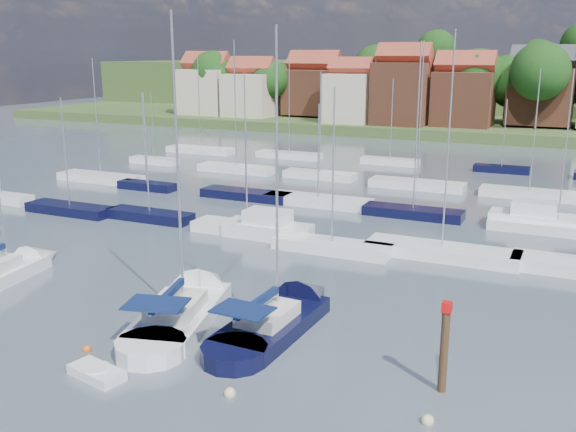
% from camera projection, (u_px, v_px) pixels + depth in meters
% --- Properties ---
extents(ground, '(260.00, 260.00, 0.00)m').
position_uv_depth(ground, '(400.00, 195.00, 66.17)').
color(ground, '#414D58').
rests_on(ground, ground).
extents(sailboat_left, '(3.97, 10.25, 13.65)m').
position_uv_depth(sailboat_left, '(14.00, 269.00, 42.18)').
color(sailboat_left, white).
rests_on(sailboat_left, ground).
extents(sailboat_centre, '(6.62, 13.55, 17.73)m').
position_uv_depth(sailboat_centre, '(191.00, 304.00, 36.46)').
color(sailboat_centre, white).
rests_on(sailboat_centre, ground).
extents(sailboat_navy, '(3.63, 12.30, 16.86)m').
position_uv_depth(sailboat_navy, '(286.00, 315.00, 34.90)').
color(sailboat_navy, black).
rests_on(sailboat_navy, ground).
extents(tender, '(2.93, 1.80, 0.59)m').
position_uv_depth(tender, '(97.00, 373.00, 28.84)').
color(tender, white).
rests_on(tender, ground).
extents(timber_piling, '(0.40, 0.40, 6.36)m').
position_uv_depth(timber_piling, '(443.00, 368.00, 27.45)').
color(timber_piling, '#4C331E').
rests_on(timber_piling, ground).
extents(buoy_c, '(0.44, 0.44, 0.44)m').
position_uv_depth(buoy_c, '(87.00, 351.00, 31.43)').
color(buoy_c, '#D85914').
rests_on(buoy_c, ground).
extents(buoy_d, '(0.52, 0.52, 0.52)m').
position_uv_depth(buoy_d, '(230.00, 395.00, 27.36)').
color(buoy_d, beige).
rests_on(buoy_d, ground).
extents(buoy_e, '(0.50, 0.50, 0.50)m').
position_uv_depth(buoy_e, '(255.00, 308.00, 36.72)').
color(buoy_e, '#D85914').
rests_on(buoy_e, ground).
extents(buoy_f, '(0.52, 0.52, 0.52)m').
position_uv_depth(buoy_f, '(427.00, 423.00, 25.33)').
color(buoy_f, beige).
rests_on(buoy_f, ground).
extents(marina_field, '(79.62, 41.41, 15.93)m').
position_uv_depth(marina_field, '(407.00, 202.00, 61.02)').
color(marina_field, white).
rests_on(marina_field, ground).
extents(far_shore_town, '(212.46, 90.00, 22.27)m').
position_uv_depth(far_shore_town, '(519.00, 96.00, 145.64)').
color(far_shore_town, '#42592C').
rests_on(far_shore_town, ground).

